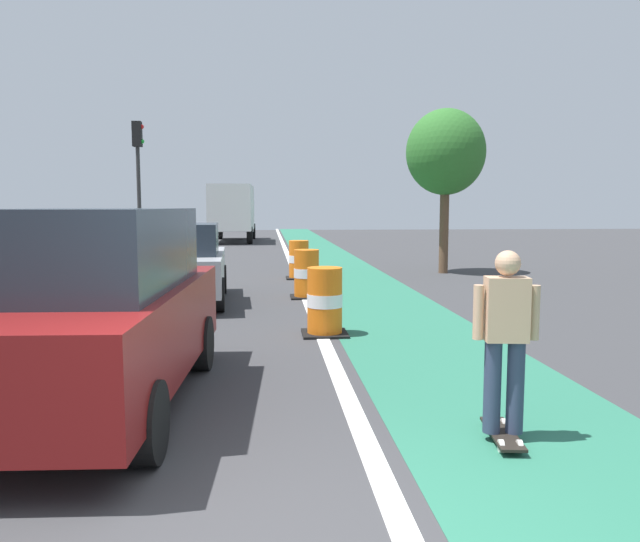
{
  "coord_description": "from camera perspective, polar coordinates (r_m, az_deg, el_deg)",
  "views": [
    {
      "loc": [
        0.05,
        -3.38,
        2.07
      ],
      "look_at": [
        0.83,
        5.7,
        1.1
      ],
      "focal_mm": 34.47,
      "sensor_mm": 36.0,
      "label": 1
    }
  ],
  "objects": [
    {
      "name": "traffic_light_corner",
      "position": [
        23.51,
        -16.51,
        9.31
      ],
      "size": [
        0.41,
        0.32,
        5.1
      ],
      "color": "#2D2D2D",
      "rests_on": "ground"
    },
    {
      "name": "street_tree_sidewalk",
      "position": [
        19.36,
        11.58,
        10.68
      ],
      "size": [
        2.4,
        2.4,
        5.0
      ],
      "color": "brown",
      "rests_on": "ground"
    },
    {
      "name": "parked_sedan_second",
      "position": [
        13.36,
        -12.93,
        0.6
      ],
      "size": [
        2.08,
        4.19,
        1.7
      ],
      "color": "#9EA0A5",
      "rests_on": "ground"
    },
    {
      "name": "parked_suv_nearest",
      "position": [
        6.64,
        -20.17,
        -3.25
      ],
      "size": [
        2.08,
        4.68,
        2.04
      ],
      "color": "maroon",
      "rests_on": "ground"
    },
    {
      "name": "skateboarder_on_lane",
      "position": [
        5.6,
        16.83,
        -6.11
      ],
      "size": [
        0.57,
        0.82,
        1.69
      ],
      "color": "black",
      "rests_on": "ground"
    },
    {
      "name": "traffic_barrel_back",
      "position": [
        17.5,
        -1.98,
        1.02
      ],
      "size": [
        0.73,
        0.73,
        1.09
      ],
      "color": "orange",
      "rests_on": "ground"
    },
    {
      "name": "traffic_barrel_front",
      "position": [
        9.85,
        0.44,
        -2.91
      ],
      "size": [
        0.73,
        0.73,
        1.09
      ],
      "color": "orange",
      "rests_on": "ground"
    },
    {
      "name": "pedestrian_crossing",
      "position": [
        13.39,
        -24.22,
        0.37
      ],
      "size": [
        0.34,
        0.2,
        1.61
      ],
      "color": "#33333D",
      "rests_on": "ground"
    },
    {
      "name": "delivery_truck_down_block",
      "position": [
        36.15,
        -8.07,
        5.65
      ],
      "size": [
        2.43,
        7.62,
        3.23
      ],
      "color": "silver",
      "rests_on": "ground"
    },
    {
      "name": "bike_lane_strip",
      "position": [
        15.69,
        3.75,
        -1.51
      ],
      "size": [
        2.5,
        80.0,
        0.01
      ],
      "primitive_type": "cube",
      "color": "#286B51",
      "rests_on": "ground"
    },
    {
      "name": "lane_divider_stripe",
      "position": [
        15.54,
        -1.73,
        -1.57
      ],
      "size": [
        0.2,
        80.0,
        0.01
      ],
      "primitive_type": "cube",
      "color": "silver",
      "rests_on": "ground"
    },
    {
      "name": "traffic_barrel_mid",
      "position": [
        13.85,
        -1.26,
        -0.31
      ],
      "size": [
        0.73,
        0.73,
        1.09
      ],
      "color": "orange",
      "rests_on": "ground"
    }
  ]
}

